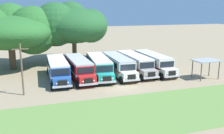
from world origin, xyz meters
TOP-DOWN VIEW (x-y plane):
  - ground_plane at (0.00, 0.00)m, footprint 220.00×220.00m
  - foreground_grass_strip at (0.00, -8.62)m, footprint 80.00×10.14m
  - parked_bus_slot_0 at (-7.57, 6.05)m, footprint 2.93×10.87m
  - parked_bus_slot_1 at (-4.57, 5.95)m, footprint 2.78×10.85m
  - parked_bus_slot_2 at (-1.47, 6.09)m, footprint 3.57×10.98m
  - parked_bus_slot_3 at (1.48, 5.93)m, footprint 2.93×10.87m
  - parked_bus_slot_4 at (4.42, 6.28)m, footprint 2.70×10.84m
  - parked_bus_slot_5 at (7.46, 5.96)m, footprint 2.70×10.84m
  - broad_shade_tree at (-3.29, 18.24)m, footprint 14.24×12.63m
  - secondary_tree at (-13.49, 15.79)m, footprint 14.29×14.82m
  - utility_pole at (-12.22, 0.39)m, footprint 1.80×0.20m
  - waiting_shelter at (12.61, -0.28)m, footprint 3.60×2.60m

SIDE VIEW (x-z plane):
  - ground_plane at x=0.00m, z-range 0.00..0.00m
  - foreground_grass_strip at x=0.00m, z-range 0.00..0.01m
  - parked_bus_slot_0 at x=-7.57m, z-range 0.17..2.99m
  - parked_bus_slot_1 at x=-4.57m, z-range 0.17..2.99m
  - parked_bus_slot_2 at x=-1.47m, z-range 0.17..2.99m
  - parked_bus_slot_3 at x=1.48m, z-range 0.17..2.99m
  - parked_bus_slot_4 at x=4.42m, z-range 0.17..2.99m
  - parked_bus_slot_5 at x=7.46m, z-range 0.17..2.99m
  - waiting_shelter at x=12.61m, z-range 1.09..3.81m
  - utility_pole at x=-12.22m, z-range 0.23..6.27m
  - secondary_tree at x=-13.49m, z-range 0.97..11.83m
  - broad_shade_tree at x=-3.29m, z-range 1.35..12.60m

